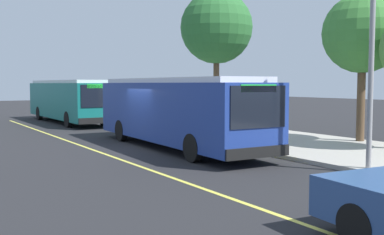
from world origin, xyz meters
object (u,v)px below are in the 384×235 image
(pedestrian_commuter, at_px, (220,116))
(transit_bus_second, at_px, (69,99))
(waiting_bench, at_px, (228,123))
(route_sign_post, at_px, (219,100))
(transit_bus_main, at_px, (176,110))

(pedestrian_commuter, bearing_deg, transit_bus_second, -164.83)
(waiting_bench, relative_size, route_sign_post, 0.57)
(route_sign_post, bearing_deg, pedestrian_commuter, 143.52)
(transit_bus_main, xyz_separation_m, route_sign_post, (-0.43, 2.51, 0.34))
(waiting_bench, xyz_separation_m, pedestrian_commuter, (0.80, -1.13, 0.48))
(route_sign_post, distance_m, pedestrian_commuter, 1.99)
(waiting_bench, bearing_deg, transit_bus_second, -159.18)
(transit_bus_main, height_order, route_sign_post, same)
(route_sign_post, bearing_deg, transit_bus_main, -80.22)
(route_sign_post, height_order, pedestrian_commuter, route_sign_post)
(waiting_bench, distance_m, pedestrian_commuter, 1.47)
(transit_bus_second, relative_size, waiting_bench, 7.32)
(transit_bus_main, height_order, waiting_bench, transit_bus_main)
(route_sign_post, xyz_separation_m, pedestrian_commuter, (-1.45, 1.07, -0.84))
(transit_bus_main, height_order, transit_bus_second, same)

